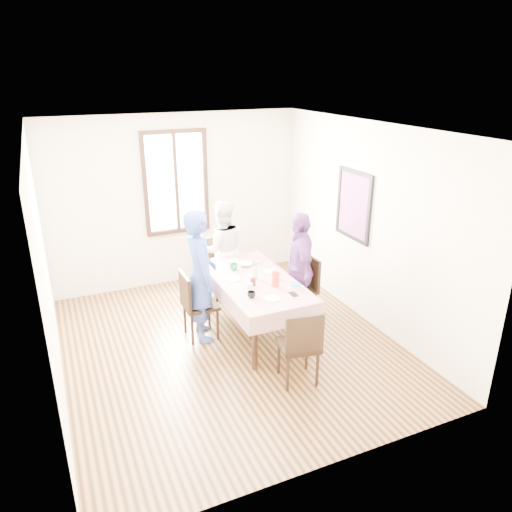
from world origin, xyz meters
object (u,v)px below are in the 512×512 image
(chair_right, at_px, (299,290))
(chair_left, at_px, (200,305))
(person_far, at_px, (223,250))
(person_right, at_px, (298,268))
(person_left, at_px, (200,276))
(chair_far, at_px, (223,268))
(chair_near, at_px, (298,345))
(dining_table, at_px, (254,306))

(chair_right, bearing_deg, chair_left, 82.14)
(person_far, bearing_deg, person_right, 129.61)
(person_left, relative_size, person_far, 1.14)
(chair_right, bearing_deg, person_right, 86.66)
(chair_right, distance_m, person_far, 1.36)
(chair_right, height_order, person_right, person_right)
(chair_left, distance_m, chair_right, 1.39)
(chair_far, distance_m, person_far, 0.31)
(chair_near, bearing_deg, person_left, 126.03)
(person_right, bearing_deg, person_far, -132.65)
(chair_near, bearing_deg, chair_far, 99.77)
(chair_right, bearing_deg, chair_far, 27.77)
(person_far, height_order, person_right, person_right)
(chair_far, height_order, person_right, person_right)
(person_left, bearing_deg, chair_right, -89.01)
(chair_far, distance_m, person_left, 1.30)
(chair_near, bearing_deg, person_right, 71.56)
(chair_right, xyz_separation_m, chair_far, (-0.69, 1.15, 0.00))
(dining_table, relative_size, chair_right, 1.92)
(chair_left, height_order, chair_far, same)
(chair_right, xyz_separation_m, person_far, (-0.69, 1.13, 0.30))
(dining_table, xyz_separation_m, chair_near, (0.00, -1.20, 0.08))
(chair_left, bearing_deg, person_right, 85.45)
(chair_right, relative_size, chair_far, 1.00)
(chair_left, relative_size, chair_far, 1.00)
(chair_near, xyz_separation_m, person_right, (0.67, 1.26, 0.33))
(chair_left, bearing_deg, chair_far, 146.32)
(person_left, bearing_deg, chair_far, -27.44)
(chair_right, bearing_deg, dining_table, 91.17)
(chair_left, bearing_deg, chair_right, 85.51)
(person_far, bearing_deg, chair_right, 130.30)
(person_far, relative_size, person_right, 0.97)
(chair_left, xyz_separation_m, chair_right, (1.39, -0.11, 0.00))
(dining_table, xyz_separation_m, person_far, (0.00, 1.18, 0.38))
(chair_left, height_order, person_far, person_far)
(chair_far, bearing_deg, person_left, 56.77)
(dining_table, bearing_deg, chair_left, 166.68)
(dining_table, bearing_deg, chair_right, 4.51)
(dining_table, relative_size, chair_near, 1.92)
(chair_right, relative_size, person_right, 0.58)
(dining_table, height_order, chair_near, chair_near)
(chair_left, distance_m, person_far, 1.27)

